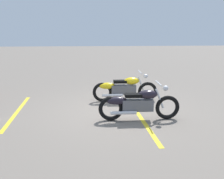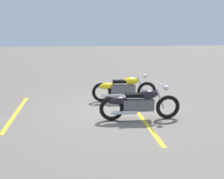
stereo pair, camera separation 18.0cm
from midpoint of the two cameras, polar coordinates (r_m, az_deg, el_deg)
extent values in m
plane|color=slate|center=(7.43, 0.50, -4.84)|extent=(60.00, 60.00, 0.00)
torus|color=black|center=(8.35, 7.67, -0.43)|extent=(0.67, 0.12, 0.67)
torus|color=black|center=(8.15, -3.10, -0.68)|extent=(0.67, 0.12, 0.67)
cube|color=#59595E|center=(8.19, 2.01, 0.01)|extent=(0.84, 0.23, 0.32)
ellipsoid|color=yellow|center=(8.16, 3.91, 2.10)|extent=(0.52, 0.29, 0.24)
ellipsoid|color=yellow|center=(8.11, -1.99, 0.89)|extent=(0.56, 0.25, 0.22)
cube|color=black|center=(8.11, 1.11, 1.91)|extent=(0.44, 0.24, 0.09)
cylinder|color=silver|center=(8.24, 6.16, 1.29)|extent=(0.27, 0.06, 0.56)
cylinder|color=silver|center=(8.15, 5.90, 4.19)|extent=(0.04, 0.62, 0.04)
sphere|color=silver|center=(8.21, 7.24, 3.24)|extent=(0.15, 0.15, 0.15)
cylinder|color=silver|center=(8.05, -0.71, -1.39)|extent=(0.70, 0.10, 0.09)
torus|color=black|center=(6.76, 12.45, -4.12)|extent=(0.67, 0.11, 0.67)
torus|color=black|center=(6.46, -0.88, -4.63)|extent=(0.67, 0.11, 0.67)
cube|color=#59595E|center=(6.53, 5.53, -3.70)|extent=(0.84, 0.22, 0.32)
ellipsoid|color=black|center=(6.50, 7.92, -1.10)|extent=(0.52, 0.28, 0.24)
ellipsoid|color=black|center=(6.41, 0.54, -2.68)|extent=(0.56, 0.24, 0.22)
cube|color=black|center=(6.43, 4.45, -1.37)|extent=(0.44, 0.24, 0.09)
cylinder|color=silver|center=(6.62, 10.67, -2.06)|extent=(0.27, 0.06, 0.56)
cylinder|color=silver|center=(6.50, 10.42, 1.52)|extent=(0.04, 0.62, 0.04)
sphere|color=silver|center=(6.59, 12.04, 0.36)|extent=(0.15, 0.15, 0.15)
cylinder|color=silver|center=(6.39, 2.19, -5.57)|extent=(0.70, 0.09, 0.09)
cube|color=yellow|center=(6.63, 6.76, -7.30)|extent=(0.29, 3.20, 0.01)
cube|color=yellow|center=(7.75, -22.50, -5.11)|extent=(0.29, 3.20, 0.01)
camera|label=1|loc=(0.09, 89.29, 0.18)|focal=38.25mm
camera|label=2|loc=(0.09, -90.71, -0.18)|focal=38.25mm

